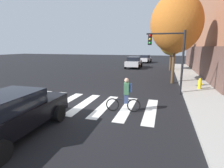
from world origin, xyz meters
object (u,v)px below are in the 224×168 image
(cyclist, at_px, (126,95))
(street_tree_near, at_px, (176,24))
(traffic_light_near, at_px, (170,51))
(fire_hydrant, at_px, (200,84))
(sedan_near, at_px, (11,113))
(sedan_far, at_px, (145,59))
(street_tree_mid, at_px, (172,41))
(sedan_mid, at_px, (134,62))

(cyclist, relative_size, street_tree_near, 0.23)
(traffic_light_near, bearing_deg, cyclist, -115.69)
(fire_hydrant, bearing_deg, sedan_near, -130.00)
(sedan_far, height_order, street_tree_mid, street_tree_mid)
(traffic_light_near, bearing_deg, sedan_near, -125.29)
(sedan_near, relative_size, fire_hydrant, 5.96)
(sedan_near, bearing_deg, traffic_light_near, 54.71)
(traffic_light_near, bearing_deg, sedan_mid, 108.49)
(sedan_near, xyz_separation_m, street_tree_near, (5.87, 11.46, 4.21))
(sedan_far, xyz_separation_m, street_tree_mid, (4.62, -11.38, 3.10))
(fire_hydrant, height_order, street_tree_mid, street_tree_mid)
(sedan_mid, xyz_separation_m, cyclist, (2.78, -18.58, -0.02))
(sedan_far, relative_size, street_tree_mid, 0.80)
(cyclist, relative_size, street_tree_mid, 0.29)
(sedan_near, height_order, street_tree_mid, street_tree_mid)
(sedan_far, xyz_separation_m, traffic_light_near, (4.17, -24.12, 2.07))
(traffic_light_near, xyz_separation_m, street_tree_near, (0.43, 3.77, 2.17))
(sedan_mid, height_order, fire_hydrant, sedan_mid)
(sedan_mid, xyz_separation_m, street_tree_near, (5.23, -10.59, 4.17))
(sedan_far, distance_m, traffic_light_near, 24.56)
(sedan_mid, bearing_deg, cyclist, -81.49)
(sedan_near, distance_m, sedan_far, 31.83)
(cyclist, xyz_separation_m, street_tree_near, (2.45, 7.98, 4.19))
(sedan_mid, height_order, street_tree_mid, street_tree_mid)
(sedan_mid, bearing_deg, fire_hydrant, -61.29)
(sedan_near, distance_m, cyclist, 4.87)
(sedan_near, xyz_separation_m, sedan_far, (1.27, 31.81, -0.03))
(traffic_light_near, bearing_deg, street_tree_mid, 87.97)
(street_tree_mid, bearing_deg, sedan_near, -106.09)
(street_tree_near, bearing_deg, sedan_mid, 116.28)
(sedan_near, xyz_separation_m, street_tree_mid, (5.89, 20.42, 3.07))
(sedan_mid, relative_size, street_tree_mid, 0.84)
(sedan_mid, distance_m, fire_hydrant, 14.69)
(cyclist, bearing_deg, street_tree_mid, 81.68)
(street_tree_near, distance_m, street_tree_mid, 9.04)
(sedan_far, height_order, traffic_light_near, traffic_light_near)
(cyclist, height_order, street_tree_mid, street_tree_mid)
(sedan_far, bearing_deg, cyclist, -85.67)
(cyclist, distance_m, street_tree_mid, 17.40)
(sedan_mid, bearing_deg, street_tree_mid, -17.19)
(fire_hydrant, bearing_deg, traffic_light_near, -146.70)
(sedan_far, distance_m, fire_hydrant, 23.53)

